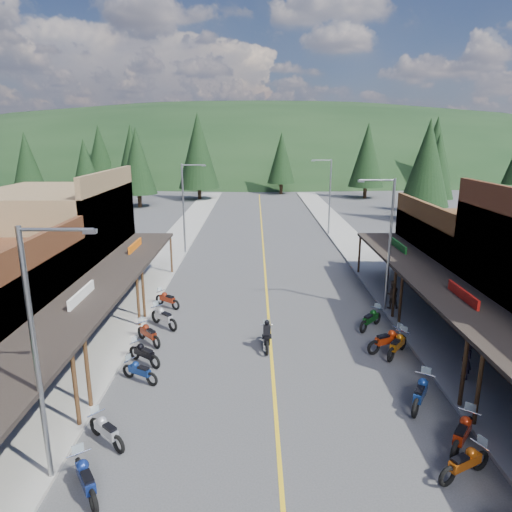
{
  "coord_description": "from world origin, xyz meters",
  "views": [
    {
      "loc": [
        -0.8,
        -17.92,
        10.31
      ],
      "look_at": [
        -0.73,
        9.81,
        3.0
      ],
      "focal_mm": 32.0,
      "sensor_mm": 36.0,
      "label": 1
    }
  ],
  "objects_px": {
    "pine_2": "(198,151)",
    "bike_east_5": "(465,461)",
    "bike_east_6": "(463,432)",
    "bike_east_8": "(397,344)",
    "rider_on_bike": "(267,336)",
    "bike_east_9": "(387,339)",
    "pedestrian_east_b": "(392,294)",
    "bike_west_9": "(148,333)",
    "streetlight_0": "(39,348)",
    "pine_3": "(281,158)",
    "pine_7": "(100,152)",
    "pine_8": "(86,172)",
    "bike_west_10": "(164,316)",
    "bike_west_11": "(167,299)",
    "bike_west_8": "(144,353)",
    "shop_east_3": "(474,257)",
    "pine_11": "(427,163)",
    "pine_9": "(437,166)",
    "pine_10": "(137,161)",
    "bike_east_7": "(421,391)",
    "pine_1": "(132,153)",
    "bike_west_7": "(140,370)",
    "streetlight_3": "(329,194)",
    "shop_west_3": "(58,243)",
    "pedestrian_east_a": "(466,360)",
    "streetlight_2": "(388,240)",
    "pine_5": "(436,148)",
    "bike_west_6": "(106,429)",
    "pine_4": "(367,155)",
    "streetlight_1": "(185,205)",
    "bike_east_10": "(371,318)",
    "pine_0": "(27,159)",
    "bike_west_5": "(86,477)"
  },
  "relations": [
    {
      "from": "streetlight_3",
      "to": "pedestrian_east_a",
      "type": "relative_size",
      "value": 4.77
    },
    {
      "from": "streetlight_0",
      "to": "rider_on_bike",
      "type": "xyz_separation_m",
      "value": [
        6.74,
        9.03,
        -3.82
      ]
    },
    {
      "from": "pine_2",
      "to": "pine_11",
      "type": "height_order",
      "value": "pine_2"
    },
    {
      "from": "bike_west_8",
      "to": "shop_east_3",
      "type": "bearing_deg",
      "value": -25.95
    },
    {
      "from": "pine_8",
      "to": "pedestrian_east_b",
      "type": "height_order",
      "value": "pine_8"
    },
    {
      "from": "shop_east_3",
      "to": "pine_8",
      "type": "xyz_separation_m",
      "value": [
        -35.75,
        28.7,
        3.44
      ]
    },
    {
      "from": "streetlight_2",
      "to": "pine_1",
      "type": "relative_size",
      "value": 0.64
    },
    {
      "from": "bike_west_9",
      "to": "rider_on_bike",
      "type": "height_order",
      "value": "rider_on_bike"
    },
    {
      "from": "bike_west_11",
      "to": "pedestrian_east_b",
      "type": "distance_m",
      "value": 13.75
    },
    {
      "from": "pine_1",
      "to": "bike_east_9",
      "type": "bearing_deg",
      "value": -66.2
    },
    {
      "from": "pine_4",
      "to": "pine_8",
      "type": "relative_size",
      "value": 1.25
    },
    {
      "from": "pine_3",
      "to": "pine_7",
      "type": "distance_m",
      "value": 37.37
    },
    {
      "from": "bike_west_9",
      "to": "bike_west_10",
      "type": "relative_size",
      "value": 0.92
    },
    {
      "from": "bike_west_11",
      "to": "streetlight_3",
      "type": "bearing_deg",
      "value": 5.72
    },
    {
      "from": "pine_2",
      "to": "bike_west_7",
      "type": "height_order",
      "value": "pine_2"
    },
    {
      "from": "pine_9",
      "to": "pedestrian_east_a",
      "type": "height_order",
      "value": "pine_9"
    },
    {
      "from": "pine_7",
      "to": "bike_west_11",
      "type": "distance_m",
      "value": 72.4
    },
    {
      "from": "bike_east_9",
      "to": "pedestrian_east_b",
      "type": "bearing_deg",
      "value": 136.15
    },
    {
      "from": "pine_5",
      "to": "shop_west_3",
      "type": "bearing_deg",
      "value": -128.21
    },
    {
      "from": "shop_east_3",
      "to": "bike_east_5",
      "type": "xyz_separation_m",
      "value": [
        -8.07,
        -17.27,
        -1.93
      ]
    },
    {
      "from": "bike_east_7",
      "to": "pine_9",
      "type": "bearing_deg",
      "value": 99.7
    },
    {
      "from": "pine_8",
      "to": "bike_west_9",
      "type": "bearing_deg",
      "value": -66.6
    },
    {
      "from": "pine_8",
      "to": "pedestrian_east_b",
      "type": "relative_size",
      "value": 5.67
    },
    {
      "from": "streetlight_0",
      "to": "bike_west_10",
      "type": "bearing_deg",
      "value": 84.61
    },
    {
      "from": "streetlight_0",
      "to": "streetlight_2",
      "type": "xyz_separation_m",
      "value": [
        13.9,
        14.0,
        0.0
      ]
    },
    {
      "from": "bike_east_5",
      "to": "rider_on_bike",
      "type": "relative_size",
      "value": 0.99
    },
    {
      "from": "shop_west_3",
      "to": "pine_5",
      "type": "relative_size",
      "value": 0.78
    },
    {
      "from": "bike_east_7",
      "to": "bike_west_11",
      "type": "bearing_deg",
      "value": 168.81
    },
    {
      "from": "pine_7",
      "to": "bike_west_6",
      "type": "bearing_deg",
      "value": -72.0
    },
    {
      "from": "pine_4",
      "to": "pine_11",
      "type": "distance_m",
      "value": 22.09
    },
    {
      "from": "pine_5",
      "to": "bike_west_10",
      "type": "height_order",
      "value": "pine_5"
    },
    {
      "from": "streetlight_3",
      "to": "pine_1",
      "type": "distance_m",
      "value": 50.65
    },
    {
      "from": "pine_7",
      "to": "bike_west_10",
      "type": "relative_size",
      "value": 5.48
    },
    {
      "from": "bike_east_6",
      "to": "bike_east_8",
      "type": "distance_m",
      "value": 6.79
    },
    {
      "from": "pine_1",
      "to": "bike_west_7",
      "type": "xyz_separation_m",
      "value": [
        18.23,
        -70.19,
        -6.69
      ]
    },
    {
      "from": "pine_2",
      "to": "pine_9",
      "type": "height_order",
      "value": "pine_2"
    },
    {
      "from": "bike_east_9",
      "to": "pedestrian_east_b",
      "type": "distance_m",
      "value": 5.81
    },
    {
      "from": "shop_west_3",
      "to": "pine_10",
      "type": "xyz_separation_m",
      "value": [
        -4.22,
        38.7,
        3.27
      ]
    },
    {
      "from": "bike_east_6",
      "to": "bike_east_9",
      "type": "xyz_separation_m",
      "value": [
        -0.51,
        7.24,
        0.0
      ]
    },
    {
      "from": "pine_2",
      "to": "bike_east_5",
      "type": "bearing_deg",
      "value": -76.22
    },
    {
      "from": "bike_west_11",
      "to": "bike_east_7",
      "type": "distance_m",
      "value": 16.05
    },
    {
      "from": "pine_1",
      "to": "pine_0",
      "type": "bearing_deg",
      "value": -153.43
    },
    {
      "from": "streetlight_1",
      "to": "bike_east_10",
      "type": "relative_size",
      "value": 3.67
    },
    {
      "from": "pedestrian_east_a",
      "to": "bike_west_10",
      "type": "bearing_deg",
      "value": -110.14
    },
    {
      "from": "pine_11",
      "to": "bike_east_6",
      "type": "xyz_separation_m",
      "value": [
        -13.78,
        -42.58,
        -6.53
      ]
    },
    {
      "from": "bike_west_11",
      "to": "pedestrian_east_a",
      "type": "height_order",
      "value": "pedestrian_east_a"
    },
    {
      "from": "pine_11",
      "to": "bike_west_11",
      "type": "distance_m",
      "value": 39.89
    },
    {
      "from": "pine_0",
      "to": "bike_east_9",
      "type": "distance_m",
      "value": 75.13
    },
    {
      "from": "shop_east_3",
      "to": "pine_10",
      "type": "bearing_deg",
      "value": 129.37
    },
    {
      "from": "pine_10",
      "to": "bike_west_5",
      "type": "distance_m",
      "value": 58.28
    }
  ]
}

